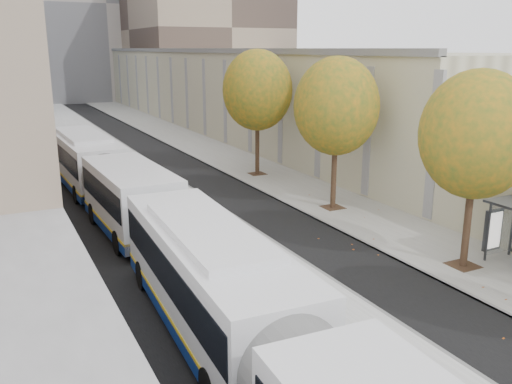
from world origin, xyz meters
TOP-DOWN VIEW (x-y plane):
  - bus_platform at (-3.88, 35.00)m, footprint 4.25×150.00m
  - sidewalk at (4.12, 35.00)m, footprint 4.75×150.00m
  - building_tan at (15.50, 64.00)m, footprint 18.00×92.00m
  - building_far_block at (6.00, 96.00)m, footprint 30.00×18.00m
  - tree_c at (3.60, 13.00)m, footprint 4.20×4.20m
  - tree_d at (3.60, 22.00)m, footprint 4.40×4.40m
  - tree_e at (3.60, 31.00)m, footprint 4.60×4.60m
  - bus_near at (-7.29, 8.76)m, footprint 3.53×18.78m
  - bus_far at (-7.22, 28.56)m, footprint 3.43×19.00m
  - distant_car at (-7.75, 41.10)m, footprint 3.01×4.64m

SIDE VIEW (x-z plane):
  - sidewalk at x=4.12m, z-range 0.00..0.08m
  - bus_platform at x=-3.88m, z-range 0.00..0.15m
  - distant_car at x=-7.75m, z-range 0.00..1.47m
  - bus_near at x=-7.29m, z-range 0.14..3.26m
  - bus_far at x=-7.22m, z-range 0.15..3.30m
  - building_tan at x=15.50m, z-range 0.00..8.00m
  - tree_c at x=3.60m, z-range 1.61..8.89m
  - tree_d at x=3.60m, z-range 1.67..9.27m
  - tree_e at x=3.60m, z-range 1.73..9.64m
  - building_far_block at x=6.00m, z-range 0.00..30.00m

